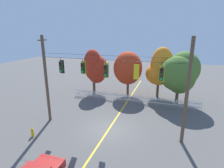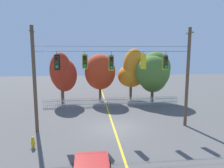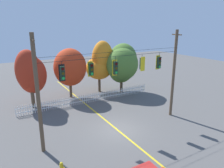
{
  "view_description": "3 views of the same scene",
  "coord_description": "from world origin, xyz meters",
  "views": [
    {
      "loc": [
        4.82,
        -13.89,
        8.51
      ],
      "look_at": [
        -0.0,
        1.03,
        4.01
      ],
      "focal_mm": 29.32,
      "sensor_mm": 36.0,
      "label": 1
    },
    {
      "loc": [
        -1.97,
        -16.52,
        6.25
      ],
      "look_at": [
        -0.04,
        1.09,
        3.55
      ],
      "focal_mm": 33.56,
      "sensor_mm": 36.0,
      "label": 2
    },
    {
      "loc": [
        -8.47,
        -13.81,
        8.73
      ],
      "look_at": [
        -0.3,
        0.39,
        4.02
      ],
      "focal_mm": 33.73,
      "sensor_mm": 36.0,
      "label": 3
    }
  ],
  "objects": [
    {
      "name": "ground",
      "position": [
        0.0,
        0.0,
        0.0
      ],
      "size": [
        80.0,
        80.0,
        0.0
      ],
      "primitive_type": "plane",
      "color": "#565451"
    },
    {
      "name": "lane_centerline_stripe",
      "position": [
        0.0,
        0.0,
        0.0
      ],
      "size": [
        0.16,
        36.0,
        0.01
      ],
      "primitive_type": "cube",
      "color": "gold",
      "rests_on": "ground"
    },
    {
      "name": "signal_support_span",
      "position": [
        0.0,
        -0.0,
        4.21
      ],
      "size": [
        12.61,
        1.1,
        8.24
      ],
      "color": "brown",
      "rests_on": "ground"
    },
    {
      "name": "traffic_signal_northbound_primary",
      "position": [
        -4.43,
        0.01,
        5.48
      ],
      "size": [
        0.43,
        0.38,
        1.44
      ],
      "color": "black"
    },
    {
      "name": "traffic_signal_northbound_secondary",
      "position": [
        -2.29,
        0.01,
        5.53
      ],
      "size": [
        0.43,
        0.38,
        1.35
      ],
      "color": "black"
    },
    {
      "name": "traffic_signal_eastbound_side",
      "position": [
        -0.21,
        0.01,
        5.41
      ],
      "size": [
        0.43,
        0.38,
        1.53
      ],
      "color": "black"
    },
    {
      "name": "traffic_signal_southbound_primary",
      "position": [
        2.36,
        -0.01,
        5.52
      ],
      "size": [
        0.43,
        0.38,
        1.4
      ],
      "color": "black"
    },
    {
      "name": "traffic_signal_westbound_side",
      "position": [
        4.24,
        0.01,
        5.44
      ],
      "size": [
        0.43,
        0.38,
        1.5
      ],
      "color": "black"
    },
    {
      "name": "white_picket_fence",
      "position": [
        0.67,
        7.16,
        0.53
      ],
      "size": [
        15.78,
        0.06,
        1.04
      ],
      "color": "white",
      "rests_on": "ground"
    },
    {
      "name": "autumn_maple_near_fence",
      "position": [
        -5.15,
        9.23,
        3.72
      ],
      "size": [
        3.2,
        2.97,
        6.24
      ],
      "color": "brown",
      "rests_on": "ground"
    },
    {
      "name": "autumn_maple_mid",
      "position": [
        -0.53,
        9.97,
        3.81
      ],
      "size": [
        3.86,
        3.66,
        6.02
      ],
      "color": "brown",
      "rests_on": "ground"
    },
    {
      "name": "autumn_oak_far_east",
      "position": [
        3.63,
        10.12,
        3.73
      ],
      "size": [
        3.5,
        3.4,
        6.71
      ],
      "color": "brown",
      "rests_on": "ground"
    },
    {
      "name": "autumn_maple_far_west",
      "position": [
        6.04,
        8.74,
        3.78
      ],
      "size": [
        4.62,
        4.27,
        6.33
      ],
      "color": "brown",
      "rests_on": "ground"
    },
    {
      "name": "fire_hydrant",
      "position": [
        -5.74,
        -2.98,
        0.38
      ],
      "size": [
        0.38,
        0.22,
        0.77
      ],
      "color": "gold",
      "rests_on": "ground"
    }
  ]
}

